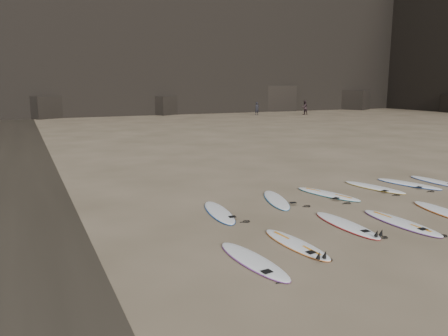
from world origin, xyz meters
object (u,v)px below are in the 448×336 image
object	(u,v)px
surfboard_7	(328,194)
person_b	(304,108)
surfboard_8	(374,187)
surfboard_9	(408,184)
surfboard_10	(436,181)
surfboard_6	(276,200)
surfboard_1	(296,244)
surfboard_5	(219,212)
surfboard_0	(253,260)
surfboard_4	(446,212)
person_a	(257,109)
surfboard_2	(346,224)
surfboard_3	(401,222)

from	to	relation	value
surfboard_7	person_b	xyz separation A→B (m)	(23.14, 34.13, 0.85)
surfboard_8	surfboard_9	size ratio (longest dim) A/B	0.99
surfboard_7	surfboard_10	size ratio (longest dim) A/B	1.08
surfboard_6	surfboard_8	world-z (taller)	same
surfboard_1	surfboard_5	distance (m)	3.23
surfboard_0	surfboard_6	xyz separation A→B (m)	(3.14, 4.13, 0.00)
surfboard_0	surfboard_4	world-z (taller)	surfboard_4
surfboard_8	person_b	world-z (taller)	person_b
surfboard_8	person_a	bearing A→B (deg)	54.44
surfboard_4	person_a	size ratio (longest dim) A/B	1.63
person_b	surfboard_8	bearing A→B (deg)	59.05
surfboard_7	surfboard_8	world-z (taller)	surfboard_7
surfboard_2	surfboard_7	distance (m)	3.38
person_a	person_b	world-z (taller)	person_b
surfboard_1	surfboard_4	world-z (taller)	surfboard_4
surfboard_4	surfboard_9	bearing A→B (deg)	66.47
surfboard_3	surfboard_4	bearing A→B (deg)	3.14
surfboard_5	surfboard_4	bearing A→B (deg)	-17.02
surfboard_1	surfboard_2	xyz separation A→B (m)	(2.07, 0.64, 0.00)
surfboard_5	surfboard_6	bearing A→B (deg)	20.48
surfboard_2	surfboard_8	distance (m)	4.93
surfboard_7	surfboard_9	distance (m)	3.81
surfboard_10	surfboard_0	bearing A→B (deg)	-159.81
surfboard_0	surfboard_1	distance (m)	1.48
surfboard_4	surfboard_10	bearing A→B (deg)	51.33
surfboard_0	surfboard_8	distance (m)	8.44
surfboard_5	surfboard_9	distance (m)	8.16
surfboard_0	surfboard_2	distance (m)	3.65
surfboard_7	surfboard_9	bearing A→B (deg)	-16.79
surfboard_0	surfboard_10	xyz separation A→B (m)	(10.30, 3.84, -0.00)
surfboard_1	surfboard_7	world-z (taller)	surfboard_7
surfboard_9	person_b	world-z (taller)	person_b
surfboard_9	person_b	distance (m)	39.26
surfboard_4	person_b	distance (m)	43.09
surfboard_7	surfboard_1	bearing A→B (deg)	-152.78
surfboard_9	person_a	distance (m)	38.43
surfboard_1	surfboard_10	xyz separation A→B (m)	(8.88, 3.39, -0.00)
person_a	surfboard_1	bearing A→B (deg)	-122.68
surfboard_2	person_b	world-z (taller)	person_b
surfboard_5	surfboard_8	bearing A→B (deg)	12.49
surfboard_0	surfboard_2	bearing A→B (deg)	11.89
surfboard_1	surfboard_2	world-z (taller)	surfboard_2
surfboard_3	surfboard_6	xyz separation A→B (m)	(-1.84, 3.53, -0.00)
surfboard_1	person_a	distance (m)	44.79
surfboard_4	surfboard_8	bearing A→B (deg)	91.38
surfboard_6	surfboard_7	bearing A→B (deg)	14.79
surfboard_3	surfboard_8	size ratio (longest dim) A/B	1.06
surfboard_2	surfboard_8	size ratio (longest dim) A/B	1.01
surfboard_0	surfboard_7	distance (m)	6.55
surfboard_1	person_a	size ratio (longest dim) A/B	1.48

